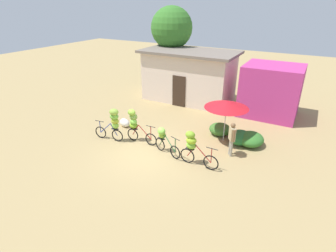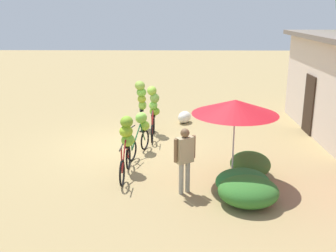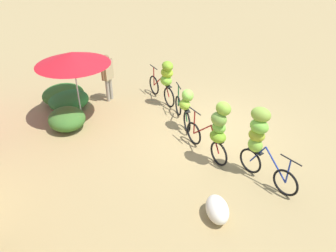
% 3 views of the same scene
% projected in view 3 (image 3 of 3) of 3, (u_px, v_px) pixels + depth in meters
% --- Properties ---
extents(ground_plane, '(60.00, 60.00, 0.00)m').
position_uv_depth(ground_plane, '(208.00, 131.00, 9.20)').
color(ground_plane, '#9E8655').
extents(hedge_bush_front_left, '(1.12, 1.04, 0.60)m').
position_uv_depth(hedge_bush_front_left, '(67.00, 119.00, 9.21)').
color(hedge_bush_front_left, '#396C29').
rests_on(hedge_bush_front_left, ground).
extents(hedge_bush_front_right, '(1.10, 1.26, 0.59)m').
position_uv_depth(hedge_bush_front_right, '(69.00, 100.00, 10.21)').
color(hedge_bush_front_right, '#297432').
rests_on(hedge_bush_front_right, ground).
extents(hedge_bush_mid, '(1.21, 1.33, 0.62)m').
position_uv_depth(hedge_bush_mid, '(63.00, 94.00, 10.55)').
color(hedge_bush_mid, '#326F28').
rests_on(hedge_bush_mid, ground).
extents(market_umbrella, '(2.08, 2.08, 2.07)m').
position_uv_depth(market_umbrella, '(72.00, 58.00, 8.86)').
color(market_umbrella, beige).
rests_on(market_umbrella, ground).
extents(bicycle_leftmost, '(1.57, 0.49, 1.72)m').
position_uv_depth(bicycle_leftmost, '(260.00, 138.00, 7.04)').
color(bicycle_leftmost, black).
rests_on(bicycle_leftmost, ground).
extents(bicycle_near_pile, '(1.68, 0.45, 1.66)m').
position_uv_depth(bicycle_near_pile, '(216.00, 127.00, 7.55)').
color(bicycle_near_pile, black).
rests_on(bicycle_near_pile, ground).
extents(bicycle_center_loaded, '(1.53, 0.58, 1.21)m').
position_uv_depth(bicycle_center_loaded, '(185.00, 104.00, 9.08)').
color(bicycle_center_loaded, black).
rests_on(bicycle_center_loaded, ground).
extents(bicycle_by_shop, '(1.72, 0.43, 1.50)m').
position_uv_depth(bicycle_by_shop, '(165.00, 78.00, 10.21)').
color(bicycle_by_shop, black).
rests_on(bicycle_by_shop, ground).
extents(produce_sack, '(0.82, 0.68, 0.44)m').
position_uv_depth(produce_sack, '(217.00, 209.00, 6.35)').
color(produce_sack, silver).
rests_on(produce_sack, ground).
extents(person_vendor, '(0.39, 0.50, 1.57)m').
position_uv_depth(person_vendor, '(108.00, 73.00, 10.40)').
color(person_vendor, gray).
rests_on(person_vendor, ground).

